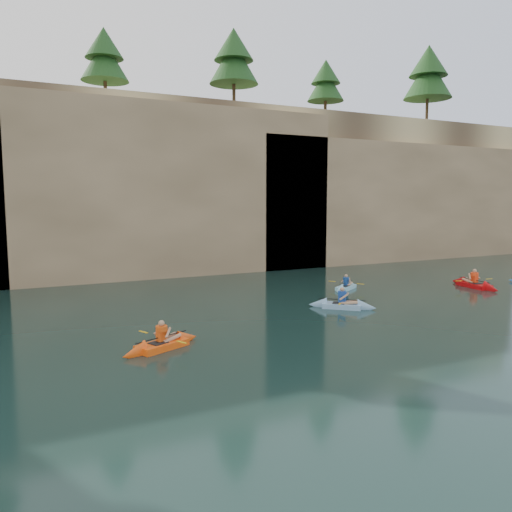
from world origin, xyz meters
name	(u,v)px	position (x,y,z in m)	size (l,w,h in m)	color
ground	(346,414)	(0.00, 0.00, 0.00)	(160.00, 160.00, 0.00)	black
cliff	(108,186)	(0.00, 30.00, 6.00)	(70.00, 16.00, 12.00)	tan
cliff_slab_center	(161,188)	(2.00, 22.60, 5.70)	(24.00, 2.40, 11.40)	tan
cliff_slab_east	(400,200)	(22.00, 22.60, 4.92)	(26.00, 2.40, 9.84)	tan
sea_cave_center	(65,257)	(-4.00, 21.95, 1.60)	(3.50, 1.00, 3.20)	black
sea_cave_east	(275,238)	(10.00, 21.95, 2.25)	(5.00, 1.00, 4.50)	black
cliff_pines	(117,29)	(0.00, 25.00, 15.91)	(56.00, 6.00, 7.83)	#133314
kayaker_orange	(162,344)	(-2.46, 6.91, 0.15)	(3.19, 2.20, 1.20)	#FF5410
kayaker_ltblue_near	(342,305)	(6.69, 9.36, 0.15)	(2.78, 2.63, 1.22)	#7EACD4
kayaker_red_far	(474,285)	(16.74, 10.56, 0.16)	(2.55, 3.62, 1.31)	red
kayaker_ltblue_mid	(346,287)	(9.83, 13.31, 0.13)	(2.67, 2.00, 1.04)	#8CD3EB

